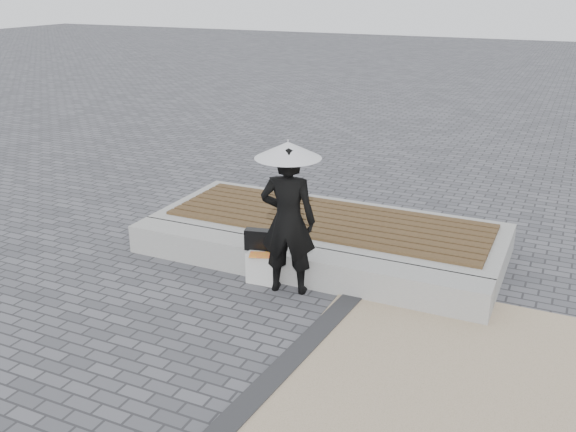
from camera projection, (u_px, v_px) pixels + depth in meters
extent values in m
plane|color=#545359|center=(235.00, 336.00, 7.02)|extent=(80.00, 80.00, 0.00)
cube|color=#2A2B2D|center=(276.00, 375.00, 6.30)|extent=(0.61, 5.20, 0.04)
cube|color=#A1A09B|center=(295.00, 264.00, 8.31)|extent=(5.00, 0.45, 0.40)
cube|color=#9E9E99|center=(329.00, 233.00, 9.33)|extent=(5.00, 2.00, 0.40)
imported|color=black|center=(288.00, 221.00, 7.74)|extent=(0.76, 0.58, 1.87)
cylinder|color=#BBBBC0|center=(288.00, 190.00, 7.60)|extent=(0.01, 0.01, 0.80)
cone|color=silver|center=(288.00, 150.00, 7.43)|extent=(0.80, 0.80, 0.19)
sphere|color=#BBBBC0|center=(288.00, 141.00, 7.39)|extent=(0.03, 0.03, 0.03)
cube|color=black|center=(260.00, 240.00, 8.22)|extent=(0.41, 0.22, 0.27)
cube|color=beige|center=(262.00, 268.00, 8.18)|extent=(0.40, 0.18, 0.41)
cube|color=#F72446|center=(260.00, 255.00, 8.07)|extent=(0.31, 0.27, 0.01)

